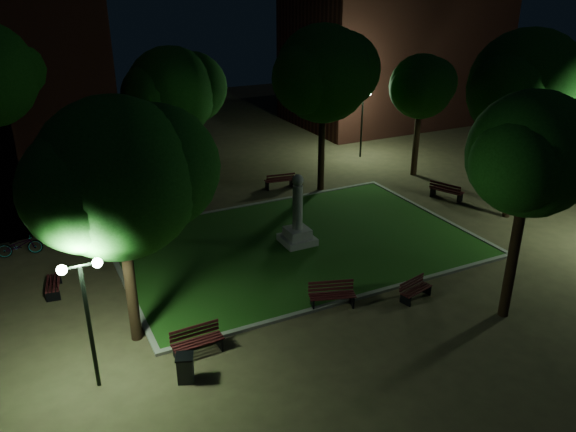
{
  "coord_description": "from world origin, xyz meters",
  "views": [
    {
      "loc": [
        -10.44,
        -17.95,
        10.95
      ],
      "look_at": [
        -0.96,
        1.0,
        1.93
      ],
      "focal_mm": 35.0,
      "sensor_mm": 36.0,
      "label": 1
    }
  ],
  "objects_px": {
    "bench_west_near": "(197,342)",
    "bench_right_side": "(446,191)",
    "bench_near_right": "(415,290)",
    "bench_far_side": "(280,181)",
    "trash_bin": "(185,368)",
    "bench_left_side": "(55,283)",
    "bicycle": "(19,245)",
    "bench_near_left": "(332,295)",
    "monument": "(297,225)"
  },
  "relations": [
    {
      "from": "bicycle",
      "to": "bench_right_side",
      "type": "bearing_deg",
      "value": -92.99
    },
    {
      "from": "monument",
      "to": "bench_far_side",
      "type": "distance_m",
      "value": 7.31
    },
    {
      "from": "bench_left_side",
      "to": "trash_bin",
      "type": "relative_size",
      "value": 1.73
    },
    {
      "from": "bench_west_near",
      "to": "bench_right_side",
      "type": "bearing_deg",
      "value": 21.13
    },
    {
      "from": "monument",
      "to": "bench_right_side",
      "type": "relative_size",
      "value": 1.72
    },
    {
      "from": "trash_bin",
      "to": "bench_far_side",
      "type": "bearing_deg",
      "value": 54.64
    },
    {
      "from": "bench_near_left",
      "to": "bench_west_near",
      "type": "distance_m",
      "value": 5.24
    },
    {
      "from": "bench_left_side",
      "to": "bicycle",
      "type": "distance_m",
      "value": 4.07
    },
    {
      "from": "monument",
      "to": "bench_west_near",
      "type": "distance_m",
      "value": 8.53
    },
    {
      "from": "bench_far_side",
      "to": "monument",
      "type": "bearing_deg",
      "value": 77.76
    },
    {
      "from": "bench_right_side",
      "to": "bicycle",
      "type": "bearing_deg",
      "value": 58.71
    },
    {
      "from": "monument",
      "to": "bench_far_side",
      "type": "xyz_separation_m",
      "value": [
        2.45,
        6.87,
        -0.53
      ]
    },
    {
      "from": "monument",
      "to": "bench_left_side",
      "type": "relative_size",
      "value": 2.11
    },
    {
      "from": "bench_near_left",
      "to": "bench_far_side",
      "type": "relative_size",
      "value": 1.02
    },
    {
      "from": "bench_near_right",
      "to": "monument",
      "type": "bearing_deg",
      "value": 92.43
    },
    {
      "from": "monument",
      "to": "trash_bin",
      "type": "relative_size",
      "value": 3.65
    },
    {
      "from": "monument",
      "to": "bench_near_right",
      "type": "xyz_separation_m",
      "value": [
        1.77,
        -5.99,
        -0.6
      ]
    },
    {
      "from": "bench_left_side",
      "to": "bicycle",
      "type": "xyz_separation_m",
      "value": [
        -1.01,
        3.94,
        0.1
      ]
    },
    {
      "from": "bench_near_right",
      "to": "bench_far_side",
      "type": "relative_size",
      "value": 0.84
    },
    {
      "from": "bench_near_right",
      "to": "bench_west_near",
      "type": "bearing_deg",
      "value": 162.92
    },
    {
      "from": "bench_right_side",
      "to": "trash_bin",
      "type": "relative_size",
      "value": 2.12
    },
    {
      "from": "bench_near_right",
      "to": "bench_west_near",
      "type": "xyz_separation_m",
      "value": [
        -8.22,
        0.43,
        0.06
      ]
    },
    {
      "from": "bench_near_left",
      "to": "bench_near_right",
      "type": "xyz_separation_m",
      "value": [
        3.0,
        -0.93,
        -0.07
      ]
    },
    {
      "from": "bench_west_near",
      "to": "bench_right_side",
      "type": "distance_m",
      "value": 17.5
    },
    {
      "from": "bench_far_side",
      "to": "bicycle",
      "type": "bearing_deg",
      "value": 17.96
    },
    {
      "from": "bench_right_side",
      "to": "bench_far_side",
      "type": "xyz_separation_m",
      "value": [
        -7.19,
        5.54,
        -0.03
      ]
    },
    {
      "from": "bench_near_left",
      "to": "bench_west_near",
      "type": "height_order",
      "value": "bench_near_left"
    },
    {
      "from": "bench_right_side",
      "to": "trash_bin",
      "type": "distance_m",
      "value": 18.62
    },
    {
      "from": "monument",
      "to": "bench_far_side",
      "type": "bearing_deg",
      "value": 70.38
    },
    {
      "from": "monument",
      "to": "bench_near_left",
      "type": "relative_size",
      "value": 1.82
    },
    {
      "from": "bench_near_right",
      "to": "bench_far_side",
      "type": "height_order",
      "value": "bench_far_side"
    },
    {
      "from": "bench_west_near",
      "to": "bench_far_side",
      "type": "relative_size",
      "value": 0.96
    },
    {
      "from": "bench_near_right",
      "to": "bench_right_side",
      "type": "distance_m",
      "value": 10.75
    },
    {
      "from": "bench_west_near",
      "to": "bicycle",
      "type": "relative_size",
      "value": 0.91
    },
    {
      "from": "bench_near_right",
      "to": "bench_left_side",
      "type": "height_order",
      "value": "bench_left_side"
    },
    {
      "from": "trash_bin",
      "to": "bicycle",
      "type": "distance_m",
      "value": 11.7
    },
    {
      "from": "bench_right_side",
      "to": "bench_near_left",
      "type": "bearing_deg",
      "value": 97.43
    },
    {
      "from": "bench_left_side",
      "to": "bench_right_side",
      "type": "bearing_deg",
      "value": 100.6
    },
    {
      "from": "bench_near_left",
      "to": "bench_west_near",
      "type": "relative_size",
      "value": 1.07
    },
    {
      "from": "bench_west_near",
      "to": "bench_left_side",
      "type": "bearing_deg",
      "value": 119.23
    },
    {
      "from": "bench_near_right",
      "to": "bench_right_side",
      "type": "relative_size",
      "value": 0.78
    },
    {
      "from": "trash_bin",
      "to": "bicycle",
      "type": "relative_size",
      "value": 0.48
    },
    {
      "from": "bench_near_right",
      "to": "bench_right_side",
      "type": "bearing_deg",
      "value": 28.88
    },
    {
      "from": "bench_near_right",
      "to": "bench_west_near",
      "type": "relative_size",
      "value": 0.88
    },
    {
      "from": "bench_near_left",
      "to": "bicycle",
      "type": "xyz_separation_m",
      "value": [
        -9.85,
        9.4,
        0.05
      ]
    },
    {
      "from": "bench_west_near",
      "to": "bench_far_side",
      "type": "bearing_deg",
      "value": 52.35
    },
    {
      "from": "bench_far_side",
      "to": "trash_bin",
      "type": "bearing_deg",
      "value": 62.02
    },
    {
      "from": "bench_left_side",
      "to": "bench_west_near",
      "type": "bearing_deg",
      "value": 39.2
    },
    {
      "from": "bench_west_near",
      "to": "bench_right_side",
      "type": "xyz_separation_m",
      "value": [
        16.08,
        6.89,
        0.04
      ]
    },
    {
      "from": "monument",
      "to": "bicycle",
      "type": "height_order",
      "value": "monument"
    }
  ]
}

